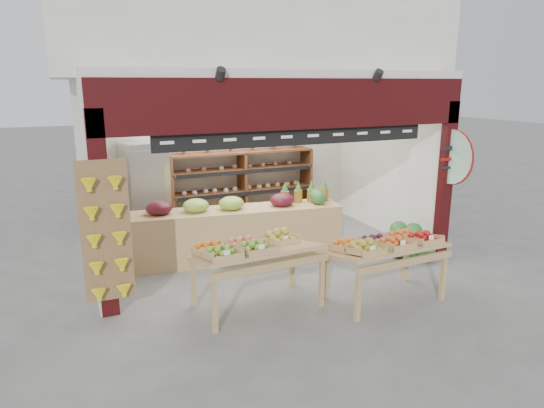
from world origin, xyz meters
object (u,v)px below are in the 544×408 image
(display_table_right, at_px, (386,246))
(watermelon_pile, at_px, (412,244))
(refrigerator, at_px, (145,192))
(mid_counter, at_px, (237,232))
(cardboard_stack, at_px, (197,241))
(display_table_left, at_px, (249,250))
(back_shelving, at_px, (242,171))

(display_table_right, distance_m, watermelon_pile, 2.02)
(refrigerator, distance_m, mid_counter, 2.08)
(cardboard_stack, height_order, watermelon_pile, cardboard_stack)
(watermelon_pile, bearing_deg, refrigerator, 146.19)
(mid_counter, bearing_deg, display_table_left, -104.96)
(back_shelving, xyz_separation_m, display_table_right, (0.58, -4.06, -0.41))
(refrigerator, xyz_separation_m, watermelon_pile, (4.05, -2.71, -0.73))
(refrigerator, xyz_separation_m, display_table_right, (2.55, -3.94, -0.17))
(refrigerator, xyz_separation_m, display_table_left, (0.74, -3.42, -0.14))
(watermelon_pile, bearing_deg, display_table_left, -167.83)
(back_shelving, relative_size, display_table_left, 1.78)
(refrigerator, distance_m, display_table_right, 4.70)
(cardboard_stack, xyz_separation_m, display_table_left, (0.11, -2.22, 0.54))
(mid_counter, height_order, watermelon_pile, mid_counter)
(refrigerator, relative_size, watermelon_pile, 2.32)
(back_shelving, height_order, refrigerator, refrigerator)
(cardboard_stack, bearing_deg, mid_counter, -34.13)
(cardboard_stack, relative_size, mid_counter, 0.29)
(display_table_right, relative_size, watermelon_pile, 1.94)
(back_shelving, relative_size, watermelon_pile, 3.70)
(refrigerator, relative_size, display_table_right, 1.20)
(mid_counter, bearing_deg, cardboard_stack, 145.87)
(cardboard_stack, relative_size, display_table_right, 0.67)
(refrigerator, bearing_deg, watermelon_pile, -42.89)
(back_shelving, distance_m, display_table_right, 4.12)
(cardboard_stack, height_order, display_table_right, display_table_right)
(display_table_left, distance_m, display_table_right, 1.88)
(display_table_right, bearing_deg, refrigerator, 122.91)
(back_shelving, bearing_deg, display_table_left, -109.14)
(refrigerator, xyz_separation_m, mid_counter, (1.23, -1.61, -0.46))
(display_table_right, bearing_deg, back_shelving, 98.09)
(back_shelving, height_order, watermelon_pile, back_shelving)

